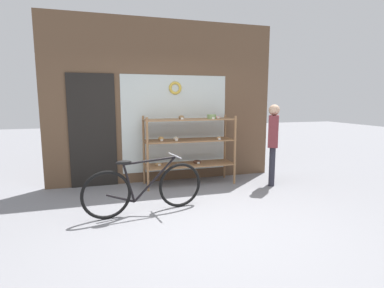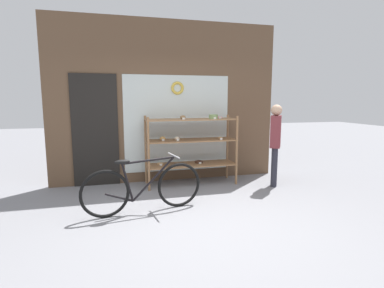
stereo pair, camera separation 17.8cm
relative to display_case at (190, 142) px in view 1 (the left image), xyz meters
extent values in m
plane|color=gray|center=(-0.40, -1.84, -0.82)|extent=(30.00, 30.00, 0.00)
cube|color=brown|center=(-0.40, 0.41, 0.75)|extent=(4.51, 0.08, 3.15)
cube|color=silver|center=(-0.20, 0.37, 0.33)|extent=(2.11, 0.02, 1.90)
cube|color=black|center=(-1.77, 0.36, 0.23)|extent=(0.84, 0.03, 2.10)
torus|color=gold|center=(-0.20, 0.35, 1.03)|extent=(0.26, 0.06, 0.26)
cylinder|color=#8E6642|center=(-0.85, -0.25, -0.16)|extent=(0.04, 0.04, 1.32)
cylinder|color=#8E6642|center=(0.83, -0.25, -0.16)|extent=(0.04, 0.04, 1.32)
cylinder|color=#8E6642|center=(-0.85, 0.25, -0.16)|extent=(0.04, 0.04, 1.32)
cylinder|color=#8E6642|center=(0.83, 0.25, -0.16)|extent=(0.04, 0.04, 1.32)
cube|color=#8E6642|center=(-0.01, 0.00, -0.44)|extent=(1.72, 0.55, 0.02)
cube|color=#8E6642|center=(-0.01, 0.00, 0.03)|extent=(1.72, 0.55, 0.02)
cube|color=#8E6642|center=(-0.01, 0.00, 0.43)|extent=(1.72, 0.55, 0.02)
torus|color=#4C2D1E|center=(0.16, 0.05, -0.41)|extent=(0.17, 0.17, 0.05)
cube|color=white|center=(0.16, -0.04, -0.41)|extent=(0.05, 0.00, 0.04)
ellipsoid|color=#AD7F4C|center=(0.54, -0.12, 0.07)|extent=(0.08, 0.07, 0.06)
cube|color=white|center=(0.54, -0.17, 0.06)|extent=(0.05, 0.00, 0.04)
torus|color=pink|center=(0.57, 0.05, 0.46)|extent=(0.14, 0.14, 0.04)
cube|color=white|center=(0.57, -0.02, 0.46)|extent=(0.05, 0.00, 0.04)
ellipsoid|color=beige|center=(-0.28, -0.02, 0.08)|extent=(0.10, 0.09, 0.07)
cube|color=white|center=(-0.28, -0.08, 0.06)|extent=(0.05, 0.00, 0.04)
torus|color=tan|center=(-0.60, 0.07, -0.41)|extent=(0.13, 0.13, 0.04)
cube|color=white|center=(-0.60, 0.00, -0.41)|extent=(0.05, 0.00, 0.04)
ellipsoid|color=tan|center=(-0.55, 0.02, 0.08)|extent=(0.11, 0.09, 0.08)
cube|color=white|center=(-0.55, -0.04, 0.06)|extent=(0.05, 0.00, 0.04)
cylinder|color=#7A995B|center=(0.41, -0.08, 0.48)|extent=(0.17, 0.17, 0.08)
cube|color=white|center=(0.41, -0.17, 0.46)|extent=(0.05, 0.00, 0.04)
ellipsoid|color=brown|center=(-0.18, -0.05, 0.48)|extent=(0.11, 0.09, 0.07)
cube|color=white|center=(-0.18, -0.11, 0.46)|extent=(0.05, 0.00, 0.04)
torus|color=black|center=(-1.58, -1.35, -0.48)|extent=(0.68, 0.15, 0.68)
torus|color=black|center=(-0.50, -1.18, -0.48)|extent=(0.68, 0.15, 0.68)
cylinder|color=black|center=(-0.89, -1.24, -0.34)|extent=(0.65, 0.14, 0.62)
cylinder|color=black|center=(-0.95, -1.25, -0.06)|extent=(0.76, 0.16, 0.07)
cylinder|color=black|center=(-1.27, -1.30, -0.36)|extent=(0.17, 0.06, 0.56)
cylinder|color=black|center=(-1.39, -1.32, -0.56)|extent=(0.40, 0.10, 0.18)
ellipsoid|color=black|center=(-1.33, -1.31, -0.05)|extent=(0.23, 0.12, 0.06)
cylinder|color=#B2B2B7|center=(-0.58, -1.19, -0.02)|extent=(0.10, 0.46, 0.02)
cylinder|color=#282833|center=(1.50, -0.49, -0.45)|extent=(0.11, 0.11, 0.74)
cylinder|color=#282833|center=(1.44, -0.58, -0.45)|extent=(0.11, 0.11, 0.74)
cube|color=brown|center=(1.47, -0.54, 0.22)|extent=(0.33, 0.37, 0.59)
sphere|color=tan|center=(1.47, -0.54, 0.61)|extent=(0.20, 0.20, 0.20)
camera|label=1|loc=(-1.57, -5.45, 0.81)|focal=28.00mm
camera|label=2|loc=(-1.40, -5.49, 0.81)|focal=28.00mm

